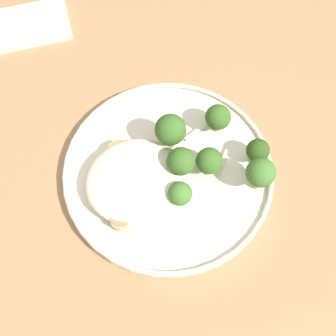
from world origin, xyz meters
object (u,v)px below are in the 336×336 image
(seared_scallop_right_edge, at_px, (115,169))
(broccoli_floret_beside_noodles, at_px, (260,173))
(broccoli_floret_right_tilted, at_px, (218,117))
(broccoli_floret_center_pile, at_px, (209,161))
(seared_scallop_rear_pale, at_px, (150,196))
(broccoli_floret_rear_charred, at_px, (258,151))
(dinner_plate, at_px, (168,172))
(broccoli_floret_small_sprig, at_px, (181,162))
(seared_scallop_front_small, at_px, (121,219))
(broccoli_floret_left_leaning, at_px, (171,130))
(seared_scallop_tiny_bay, at_px, (119,153))
(broccoli_floret_near_rim, at_px, (180,194))
(seared_scallop_on_noodles, at_px, (142,170))
(folded_napkin, at_px, (23,26))

(seared_scallop_right_edge, distance_m, broccoli_floret_beside_noodles, 0.19)
(seared_scallop_right_edge, relative_size, broccoli_floret_right_tilted, 0.67)
(broccoli_floret_right_tilted, bearing_deg, seared_scallop_right_edge, 11.06)
(broccoli_floret_beside_noodles, height_order, broccoli_floret_center_pile, broccoli_floret_beside_noodles)
(seared_scallop_rear_pale, xyz_separation_m, broccoli_floret_rear_charred, (-0.15, -0.02, 0.01))
(dinner_plate, xyz_separation_m, seared_scallop_rear_pale, (0.03, 0.03, 0.01))
(broccoli_floret_center_pile, xyz_separation_m, broccoli_floret_small_sprig, (0.04, -0.01, 0.01))
(seared_scallop_front_small, distance_m, broccoli_floret_rear_charred, 0.20)
(broccoli_floret_rear_charred, relative_size, broccoli_floret_left_leaning, 0.67)
(seared_scallop_tiny_bay, height_order, broccoli_floret_left_leaning, broccoli_floret_left_leaning)
(broccoli_floret_center_pile, bearing_deg, broccoli_floret_rear_charred, 178.77)
(broccoli_floret_left_leaning, bearing_deg, broccoli_floret_rear_charred, 153.72)
(broccoli_floret_near_rim, bearing_deg, seared_scallop_on_noodles, -54.12)
(seared_scallop_rear_pale, bearing_deg, seared_scallop_right_edge, -54.17)
(seared_scallop_on_noodles, distance_m, broccoli_floret_small_sprig, 0.06)
(seared_scallop_front_small, xyz_separation_m, broccoli_floret_beside_noodles, (-0.19, -0.00, 0.03))
(broccoli_floret_small_sprig, height_order, folded_napkin, broccoli_floret_small_sprig)
(seared_scallop_tiny_bay, distance_m, broccoli_floret_small_sprig, 0.09)
(seared_scallop_tiny_bay, relative_size, seared_scallop_front_small, 1.25)
(dinner_plate, height_order, broccoli_floret_center_pile, broccoli_floret_center_pile)
(broccoli_floret_near_rim, xyz_separation_m, broccoli_floret_center_pile, (-0.05, -0.03, 0.00))
(seared_scallop_rear_pale, xyz_separation_m, broccoli_floret_near_rim, (-0.04, 0.01, 0.02))
(seared_scallop_on_noodles, relative_size, broccoli_floret_left_leaning, 0.49)
(seared_scallop_tiny_bay, bearing_deg, broccoli_floret_right_tilted, -177.16)
(seared_scallop_right_edge, bearing_deg, broccoli_floret_center_pile, 166.20)
(broccoli_floret_center_pile, bearing_deg, broccoli_floret_small_sprig, -8.77)
(broccoli_floret_near_rim, relative_size, broccoli_floret_center_pile, 0.93)
(broccoli_floret_beside_noodles, height_order, broccoli_floret_small_sprig, broccoli_floret_beside_noodles)
(seared_scallop_rear_pale, distance_m, seared_scallop_on_noodles, 0.04)
(dinner_plate, distance_m, seared_scallop_rear_pale, 0.05)
(seared_scallop_on_noodles, relative_size, broccoli_floret_beside_noodles, 0.53)
(seared_scallop_front_small, distance_m, broccoli_floret_beside_noodles, 0.19)
(folded_napkin, bearing_deg, seared_scallop_rear_pale, 109.73)
(seared_scallop_tiny_bay, xyz_separation_m, broccoli_floret_right_tilted, (-0.14, -0.01, 0.02))
(broccoli_floret_beside_noodles, xyz_separation_m, broccoli_floret_center_pile, (0.06, -0.04, -0.01))
(broccoli_floret_beside_noodles, height_order, broccoli_floret_left_leaning, broccoli_floret_left_leaning)
(seared_scallop_tiny_bay, distance_m, broccoli_floret_beside_noodles, 0.19)
(seared_scallop_on_noodles, relative_size, broccoli_floret_center_pile, 0.66)
(seared_scallop_right_edge, relative_size, broccoli_floret_near_rim, 0.73)
(broccoli_floret_left_leaning, bearing_deg, seared_scallop_tiny_bay, -1.44)
(broccoli_floret_rear_charred, bearing_deg, seared_scallop_tiny_bay, -16.85)
(seared_scallop_tiny_bay, distance_m, broccoli_floret_right_tilted, 0.15)
(dinner_plate, distance_m, broccoli_floret_rear_charred, 0.12)
(broccoli_floret_beside_noodles, bearing_deg, broccoli_floret_right_tilted, -76.30)
(broccoli_floret_near_rim, xyz_separation_m, folded_napkin, (0.16, -0.37, -0.03))
(seared_scallop_on_noodles, bearing_deg, seared_scallop_front_small, 54.95)
(broccoli_floret_right_tilted, relative_size, folded_napkin, 0.33)
(broccoli_floret_near_rim, bearing_deg, seared_scallop_right_edge, -41.34)
(seared_scallop_right_edge, bearing_deg, seared_scallop_front_small, 83.91)
(dinner_plate, relative_size, broccoli_floret_small_sprig, 5.17)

